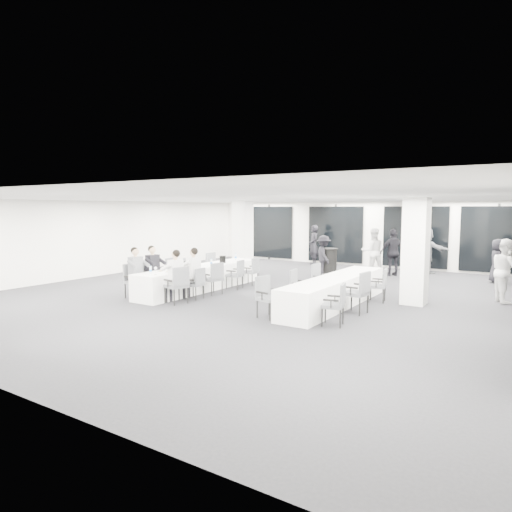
{
  "coord_description": "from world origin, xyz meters",
  "views": [
    {
      "loc": [
        7.12,
        -11.24,
        2.52
      ],
      "look_at": [
        0.0,
        -0.2,
        1.14
      ],
      "focal_mm": 32.0,
      "sensor_mm": 36.0,
      "label": 1
    }
  ],
  "objects_px": {
    "chair_main_left_mid": "(174,271)",
    "standing_guest_d": "(393,249)",
    "banquet_table_side": "(335,291)",
    "chair_side_right_mid": "(359,290)",
    "chair_side_right_near": "(337,302)",
    "standing_guest_c": "(324,253)",
    "chair_main_right_fourth": "(237,273)",
    "chair_side_left_mid": "(298,285)",
    "chair_main_left_second": "(150,277)",
    "chair_main_right_near": "(178,283)",
    "chair_side_left_far": "(320,278)",
    "ice_bucket_far": "(223,259)",
    "standing_guest_b": "(373,248)",
    "standing_guest_e": "(497,258)",
    "chair_main_left_far": "(214,265)",
    "cocktail_table": "(328,261)",
    "chair_main_left_fourth": "(191,270)",
    "ice_bucket_near": "(182,265)",
    "chair_main_left_near": "(133,278)",
    "standing_guest_g": "(314,242)",
    "chair_side_right_far": "(380,283)",
    "standing_guest_h": "(506,266)",
    "standing_guest_f": "(427,247)",
    "chair_main_right_far": "(252,270)",
    "chair_side_left_near": "(267,294)",
    "chair_main_right_second": "(197,282)",
    "chair_main_right_mid": "(214,276)",
    "banquet_table_main": "(201,278)"
  },
  "relations": [
    {
      "from": "standing_guest_e",
      "to": "standing_guest_f",
      "type": "height_order",
      "value": "standing_guest_f"
    },
    {
      "from": "chair_side_right_near",
      "to": "chair_side_right_mid",
      "type": "bearing_deg",
      "value": -13.88
    },
    {
      "from": "chair_side_right_mid",
      "to": "ice_bucket_far",
      "type": "bearing_deg",
      "value": 80.38
    },
    {
      "from": "chair_side_left_far",
      "to": "ice_bucket_far",
      "type": "distance_m",
      "value": 3.51
    },
    {
      "from": "chair_main_left_second",
      "to": "standing_guest_e",
      "type": "distance_m",
      "value": 11.46
    },
    {
      "from": "ice_bucket_far",
      "to": "chair_main_left_near",
      "type": "bearing_deg",
      "value": -106.79
    },
    {
      "from": "chair_side_right_mid",
      "to": "standing_guest_d",
      "type": "height_order",
      "value": "standing_guest_d"
    },
    {
      "from": "chair_main_left_mid",
      "to": "standing_guest_g",
      "type": "distance_m",
      "value": 7.94
    },
    {
      "from": "chair_main_right_fourth",
      "to": "chair_main_left_far",
      "type": "bearing_deg",
      "value": 51.1
    },
    {
      "from": "chair_side_left_far",
      "to": "ice_bucket_near",
      "type": "bearing_deg",
      "value": -61.89
    },
    {
      "from": "chair_main_left_fourth",
      "to": "ice_bucket_far",
      "type": "bearing_deg",
      "value": 117.14
    },
    {
      "from": "banquet_table_main",
      "to": "chair_main_left_second",
      "type": "bearing_deg",
      "value": -121.75
    },
    {
      "from": "chair_main_left_far",
      "to": "chair_side_left_mid",
      "type": "distance_m",
      "value": 4.87
    },
    {
      "from": "banquet_table_main",
      "to": "standing_guest_e",
      "type": "bearing_deg",
      "value": 40.55
    },
    {
      "from": "chair_main_right_second",
      "to": "ice_bucket_far",
      "type": "bearing_deg",
      "value": 15.6
    },
    {
      "from": "banquet_table_side",
      "to": "chair_side_right_mid",
      "type": "bearing_deg",
      "value": -33.8
    },
    {
      "from": "standing_guest_f",
      "to": "chair_main_right_far",
      "type": "bearing_deg",
      "value": 74.54
    },
    {
      "from": "chair_main_right_mid",
      "to": "chair_side_left_far",
      "type": "relative_size",
      "value": 1.0
    },
    {
      "from": "cocktail_table",
      "to": "standing_guest_e",
      "type": "height_order",
      "value": "standing_guest_e"
    },
    {
      "from": "chair_side_left_near",
      "to": "chair_side_right_near",
      "type": "height_order",
      "value": "chair_side_left_near"
    },
    {
      "from": "standing_guest_h",
      "to": "ice_bucket_far",
      "type": "relative_size",
      "value": 8.35
    },
    {
      "from": "chair_side_right_near",
      "to": "standing_guest_e",
      "type": "xyz_separation_m",
      "value": [
        2.33,
        8.26,
        0.32
      ]
    },
    {
      "from": "standing_guest_g",
      "to": "chair_main_left_mid",
      "type": "bearing_deg",
      "value": -51.37
    },
    {
      "from": "chair_main_left_near",
      "to": "chair_main_left_second",
      "type": "relative_size",
      "value": 1.1
    },
    {
      "from": "chair_main_left_near",
      "to": "chair_main_right_near",
      "type": "xyz_separation_m",
      "value": [
        1.67,
        0.03,
        0.02
      ]
    },
    {
      "from": "banquet_table_main",
      "to": "standing_guest_d",
      "type": "height_order",
      "value": "standing_guest_d"
    },
    {
      "from": "banquet_table_side",
      "to": "cocktail_table",
      "type": "relative_size",
      "value": 5.02
    },
    {
      "from": "chair_main_right_near",
      "to": "standing_guest_h",
      "type": "bearing_deg",
      "value": -40.92
    },
    {
      "from": "banquet_table_side",
      "to": "chair_main_right_near",
      "type": "height_order",
      "value": "chair_main_right_near"
    },
    {
      "from": "chair_main_left_second",
      "to": "chair_main_right_near",
      "type": "height_order",
      "value": "chair_main_right_near"
    },
    {
      "from": "chair_side_right_near",
      "to": "standing_guest_c",
      "type": "bearing_deg",
      "value": 13.09
    },
    {
      "from": "standing_guest_d",
      "to": "chair_main_left_far",
      "type": "bearing_deg",
      "value": 1.57
    },
    {
      "from": "chair_side_left_far",
      "to": "chair_side_right_far",
      "type": "relative_size",
      "value": 1.06
    },
    {
      "from": "banquet_table_side",
      "to": "chair_main_right_second",
      "type": "relative_size",
      "value": 5.72
    },
    {
      "from": "chair_main_left_second",
      "to": "standing_guest_h",
      "type": "height_order",
      "value": "standing_guest_h"
    },
    {
      "from": "chair_main_left_fourth",
      "to": "chair_main_right_fourth",
      "type": "xyz_separation_m",
      "value": [
        1.66,
        0.26,
        -0.0
      ]
    },
    {
      "from": "chair_main_left_far",
      "to": "chair_side_left_mid",
      "type": "height_order",
      "value": "chair_main_left_far"
    },
    {
      "from": "chair_main_left_fourth",
      "to": "ice_bucket_near",
      "type": "xyz_separation_m",
      "value": [
        0.75,
        -1.26,
        0.34
      ]
    },
    {
      "from": "chair_main_left_mid",
      "to": "chair_main_left_fourth",
      "type": "xyz_separation_m",
      "value": [
        0.01,
        0.78,
        -0.04
      ]
    },
    {
      "from": "chair_main_right_near",
      "to": "chair_side_right_near",
      "type": "distance_m",
      "value": 4.4
    },
    {
      "from": "chair_main_left_mid",
      "to": "chair_main_left_far",
      "type": "relative_size",
      "value": 1.0
    },
    {
      "from": "chair_side_right_mid",
      "to": "ice_bucket_far",
      "type": "xyz_separation_m",
      "value": [
        -5.17,
        1.46,
        0.28
      ]
    },
    {
      "from": "chair_side_right_near",
      "to": "standing_guest_b",
      "type": "relative_size",
      "value": 0.46
    },
    {
      "from": "chair_main_right_far",
      "to": "ice_bucket_far",
      "type": "xyz_separation_m",
      "value": [
        -0.76,
        -0.6,
        0.35
      ]
    },
    {
      "from": "chair_side_left_near",
      "to": "chair_side_left_far",
      "type": "distance_m",
      "value": 2.91
    },
    {
      "from": "chair_main_right_fourth",
      "to": "chair_side_left_mid",
      "type": "xyz_separation_m",
      "value": [
        2.74,
        -1.12,
        0.02
      ]
    },
    {
      "from": "chair_main_left_mid",
      "to": "standing_guest_d",
      "type": "height_order",
      "value": "standing_guest_d"
    },
    {
      "from": "standing_guest_b",
      "to": "chair_main_right_fourth",
      "type": "bearing_deg",
      "value": 30.01
    },
    {
      "from": "chair_side_left_far",
      "to": "standing_guest_e",
      "type": "relative_size",
      "value": 0.56
    },
    {
      "from": "banquet_table_side",
      "to": "standing_guest_c",
      "type": "xyz_separation_m",
      "value": [
        -2.55,
        4.88,
        0.48
      ]
    }
  ]
}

